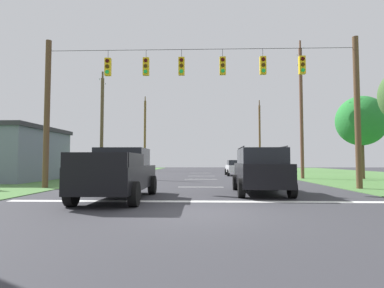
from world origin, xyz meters
name	(u,v)px	position (x,y,z in m)	size (l,w,h in m)	color
ground_plane	(200,213)	(0.00, 0.00, 0.00)	(120.00, 120.00, 0.00)	#333338
shoulder_grass_left	(6,179)	(-15.29, 15.00, 0.01)	(16.00, 80.00, 0.03)	#48753A
stop_bar_stripe	(200,201)	(0.00, 2.37, 0.00)	(13.86, 0.45, 0.01)	white
lane_dash_0	(201,187)	(0.00, 8.37, 0.00)	(0.15, 2.50, 0.01)	white
lane_dash_1	(201,179)	(0.00, 15.50, 0.00)	(0.15, 2.50, 0.01)	white
lane_dash_2	(201,176)	(0.00, 20.65, 0.00)	(0.15, 2.50, 0.01)	white
lane_dash_3	(201,173)	(0.00, 27.92, 0.00)	(0.15, 2.50, 0.01)	white
overhead_signal_span	(201,101)	(0.00, 7.45, 4.62)	(16.72, 0.31, 7.99)	brown
pickup_truck	(119,173)	(-3.09, 2.97, 0.97)	(2.30, 5.41, 1.95)	black
suv_black	(260,170)	(2.65, 5.07, 1.06)	(2.36, 4.87, 2.05)	black
distant_car_crossing_white	(236,167)	(3.47, 21.90, 0.79)	(2.02, 4.30, 1.52)	silver
utility_pole_mid_right	(301,109)	(8.21, 16.50, 5.70)	(0.27, 1.77, 11.40)	brown
utility_pole_far_right	(260,136)	(8.21, 34.55, 4.95)	(0.28, 1.84, 9.99)	brown
utility_pole_mid_left	(102,126)	(-8.50, 17.25, 4.45)	(0.28, 1.65, 9.16)	brown
utility_pole_far_left	(145,134)	(-8.13, 35.15, 5.31)	(0.32, 1.77, 10.77)	brown
tree_roadside_right	(361,121)	(12.76, 16.02, 4.62)	(3.86, 3.86, 6.60)	brown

